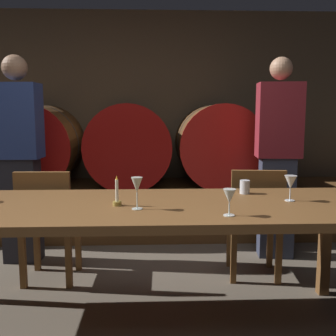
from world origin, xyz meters
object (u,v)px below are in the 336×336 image
wine_glass_center_right (229,197)px  wine_barrel_center (130,145)px  chair_left (48,221)px  chair_right (255,218)px  guest_left (19,158)px  wine_barrel_right (217,145)px  wine_glass_center_left (137,186)px  guest_right (278,157)px  wine_glass_far_right (291,183)px  wine_barrel_left (38,145)px  candle_right (117,198)px  cup_right (245,187)px  dining_table (147,215)px

wine_glass_center_right → wine_barrel_center: bearing=105.9°
wine_barrel_center → chair_left: wine_barrel_center is taller
chair_right → guest_left: 2.04m
chair_right → chair_left: bearing=6.1°
wine_barrel_right → wine_glass_center_left: wine_barrel_right is taller
wine_barrel_center → guest_right: guest_right is taller
guest_left → guest_right: (2.26, 0.03, -0.00)m
wine_glass_center_left → wine_glass_far_right: 0.94m
wine_barrel_left → guest_left: bearing=-85.2°
candle_right → cup_right: bearing=20.6°
wine_barrel_right → dining_table: wine_barrel_right is taller
dining_table → wine_glass_far_right: (0.87, 0.05, 0.18)m
wine_barrel_left → chair_right: 2.42m
cup_right → dining_table: bearing=-157.1°
wine_glass_center_left → wine_barrel_left: bearing=118.3°
wine_glass_center_right → wine_glass_far_right: size_ratio=0.91×
wine_barrel_left → wine_barrel_right: (1.91, 0.00, 0.00)m
candle_right → cup_right: 0.87m
guest_right → wine_glass_far_right: 1.17m
wine_barrel_left → candle_right: wine_barrel_left is taller
chair_right → guest_left: bearing=-7.9°
dining_table → chair_right: 1.10m
chair_right → guest_left: size_ratio=0.50×
wine_barrel_center → wine_glass_center_left: (0.15, -2.09, -0.05)m
dining_table → chair_right: bearing=39.3°
wine_barrel_right → guest_left: size_ratio=0.52×
wine_barrel_center → chair_right: (1.04, -1.28, -0.47)m
chair_right → wine_glass_center_right: bearing=73.3°
wine_barrel_center → guest_left: (-0.90, -0.81, -0.04)m
guest_right → cup_right: size_ratio=19.70×
dining_table → candle_right: candle_right is taller
candle_right → wine_barrel_center: bearing=91.0°
wine_barrel_right → chair_left: 2.03m
wine_glass_center_left → wine_glass_far_right: size_ratio=1.15×
wine_glass_center_left → candle_right: bearing=143.2°
chair_right → candle_right: size_ratio=4.99×
cup_right → wine_glass_center_left: bearing=-150.4°
wine_barrel_center → wine_glass_center_left: bearing=-85.8°
wine_glass_center_right → cup_right: wine_glass_center_right is taller
guest_left → candle_right: guest_left is taller
wine_barrel_left → candle_right: bearing=-63.3°
wine_barrel_right → wine_glass_center_right: size_ratio=6.57×
chair_left → guest_right: (1.91, 0.51, 0.42)m
guest_right → guest_left: bearing=6.7°
candle_right → chair_right: bearing=35.6°
wine_glass_center_right → dining_table: bearing=146.8°
wine_barrel_left → candle_right: size_ratio=5.25×
wine_barrel_right → wine_glass_center_left: 2.23m
dining_table → cup_right: cup_right is taller
wine_glass_far_right → cup_right: bearing=135.2°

